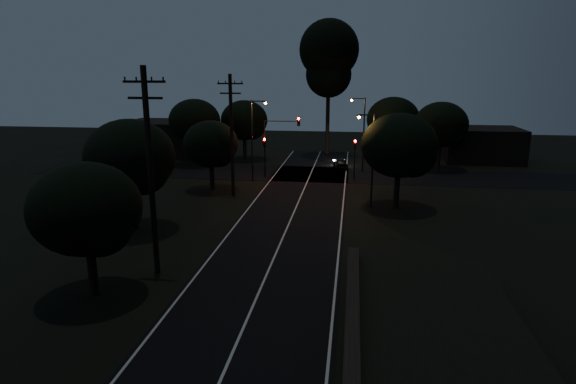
# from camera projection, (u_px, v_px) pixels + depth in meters

# --- Properties ---
(road_surface) EXTENTS (60.00, 70.00, 0.03)m
(road_surface) POSITION_uv_depth(u_px,v_px,m) (299.00, 200.00, 41.07)
(road_surface) COLOR black
(road_surface) RESTS_ON ground
(utility_pole_mid) EXTENTS (2.20, 0.30, 11.00)m
(utility_pole_mid) POSITION_uv_depth(u_px,v_px,m) (150.00, 170.00, 24.97)
(utility_pole_mid) COLOR black
(utility_pole_mid) RESTS_ON ground
(utility_pole_far) EXTENTS (2.20, 0.30, 10.50)m
(utility_pole_far) POSITION_uv_depth(u_px,v_px,m) (232.00, 134.00, 41.36)
(utility_pole_far) COLOR black
(utility_pole_far) RESTS_ON ground
(tree_left_b) EXTENTS (5.21, 5.21, 6.62)m
(tree_left_b) POSITION_uv_depth(u_px,v_px,m) (89.00, 212.00, 22.57)
(tree_left_b) COLOR black
(tree_left_b) RESTS_ON ground
(tree_left_c) EXTENTS (6.06, 6.06, 7.65)m
(tree_left_c) POSITION_uv_depth(u_px,v_px,m) (132.00, 159.00, 32.33)
(tree_left_c) COLOR black
(tree_left_c) RESTS_ON ground
(tree_left_d) EXTENTS (5.04, 5.04, 6.39)m
(tree_left_d) POSITION_uv_depth(u_px,v_px,m) (212.00, 145.00, 43.82)
(tree_left_d) COLOR black
(tree_left_d) RESTS_ON ground
(tree_far_nw) EXTENTS (5.76, 5.76, 7.29)m
(tree_far_nw) POSITION_uv_depth(u_px,v_px,m) (246.00, 121.00, 59.10)
(tree_far_nw) COLOR black
(tree_far_nw) RESTS_ON ground
(tree_far_w) EXTENTS (5.99, 5.99, 7.64)m
(tree_far_w) POSITION_uv_depth(u_px,v_px,m) (196.00, 122.00, 55.85)
(tree_far_w) COLOR black
(tree_far_w) RESTS_ON ground
(tree_far_ne) EXTENTS (6.18, 6.18, 7.82)m
(tree_far_ne) POSITION_uv_depth(u_px,v_px,m) (395.00, 121.00, 56.65)
(tree_far_ne) COLOR black
(tree_far_ne) RESTS_ON ground
(tree_far_e) EXTENTS (5.89, 5.89, 7.48)m
(tree_far_e) POSITION_uv_depth(u_px,v_px,m) (443.00, 126.00, 53.17)
(tree_far_e) COLOR black
(tree_far_e) RESTS_ON ground
(tree_right_a) EXTENTS (5.98, 5.98, 7.60)m
(tree_right_a) POSITION_uv_depth(u_px,v_px,m) (402.00, 147.00, 37.60)
(tree_right_a) COLOR black
(tree_right_a) RESTS_ON ground
(tall_pine) EXTENTS (7.55, 7.55, 17.15)m
(tall_pine) POSITION_uv_depth(u_px,v_px,m) (329.00, 58.00, 60.87)
(tall_pine) COLOR black
(tall_pine) RESTS_ON ground
(building_left) EXTENTS (10.00, 8.00, 4.40)m
(building_left) POSITION_uv_depth(u_px,v_px,m) (166.00, 138.00, 63.22)
(building_left) COLOR black
(building_left) RESTS_ON ground
(building_right) EXTENTS (9.00, 7.00, 4.00)m
(building_right) POSITION_uv_depth(u_px,v_px,m) (481.00, 144.00, 58.99)
(building_right) COLOR black
(building_right) RESTS_ON ground
(signal_left) EXTENTS (0.28, 0.35, 4.10)m
(signal_left) POSITION_uv_depth(u_px,v_px,m) (265.00, 150.00, 49.50)
(signal_left) COLOR black
(signal_left) RESTS_ON ground
(signal_right) EXTENTS (0.28, 0.35, 4.10)m
(signal_right) POSITION_uv_depth(u_px,v_px,m) (355.00, 152.00, 48.30)
(signal_right) COLOR black
(signal_right) RESTS_ON ground
(signal_mast) EXTENTS (3.70, 0.35, 6.25)m
(signal_mast) POSITION_uv_depth(u_px,v_px,m) (281.00, 136.00, 48.92)
(signal_mast) COLOR black
(signal_mast) RESTS_ON ground
(streetlight_a) EXTENTS (1.66, 0.26, 8.00)m
(streetlight_a) POSITION_uv_depth(u_px,v_px,m) (254.00, 135.00, 47.25)
(streetlight_a) COLOR black
(streetlight_a) RESTS_ON ground
(streetlight_b) EXTENTS (1.66, 0.26, 8.00)m
(streetlight_b) POSITION_uv_depth(u_px,v_px,m) (362.00, 129.00, 51.62)
(streetlight_b) COLOR black
(streetlight_b) RESTS_ON ground
(streetlight_c) EXTENTS (1.46, 0.26, 7.50)m
(streetlight_c) POSITION_uv_depth(u_px,v_px,m) (371.00, 154.00, 38.17)
(streetlight_c) COLOR black
(streetlight_c) RESTS_ON ground
(car) EXTENTS (1.82, 3.66, 1.20)m
(car) POSITION_uv_depth(u_px,v_px,m) (341.00, 163.00, 54.48)
(car) COLOR black
(car) RESTS_ON ground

